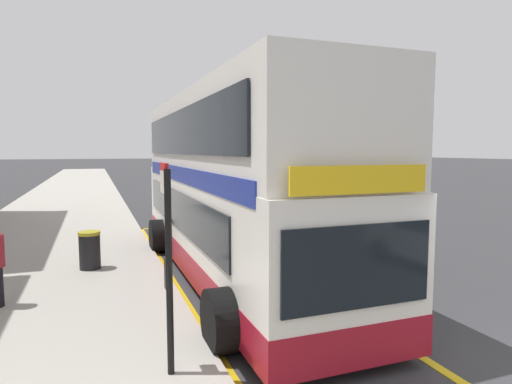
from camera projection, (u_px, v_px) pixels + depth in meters
The scene contains 8 objects.
ground_plane at pixel (168, 188), 35.27m from camera, with size 260.00×260.00×0.00m, color #333335.
pavement_near at pixel (75, 190), 32.82m from camera, with size 6.00×76.00×0.14m, color #A39E93.
double_decker_bus at pixel (231, 192), 10.58m from camera, with size 3.22×11.00×4.40m.
bus_bay_markings at pixel (226, 271), 11.07m from camera, with size 2.99×13.81×0.01m.
bus_stop_sign at pixel (168, 252), 5.63m from camera, with size 0.09×0.51×2.78m.
parked_car_black_distant at pixel (220, 176), 38.58m from camera, with size 2.09×4.20×1.62m.
parked_car_black_behind at pixel (174, 167), 57.81m from camera, with size 2.09×4.20×1.62m.
litter_bin at pixel (90, 250), 10.73m from camera, with size 0.53×0.53×0.94m.
Camera 1 is at (-5.58, -3.44, 3.09)m, focal length 30.32 mm.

